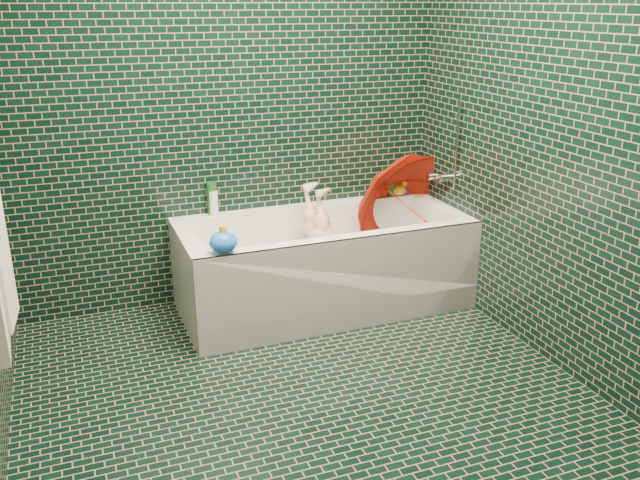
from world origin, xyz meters
name	(u,v)px	position (x,y,z in m)	size (l,w,h in m)	color
floor	(314,408)	(0.00, 0.00, 0.00)	(2.80, 2.80, 0.00)	black
wall_back	(228,95)	(0.00, 1.40, 1.25)	(2.80, 2.80, 0.00)	black
wall_front	(540,258)	(0.00, -1.40, 1.25)	(2.80, 2.80, 0.00)	black
wall_right	(574,120)	(1.30, 0.00, 1.25)	(2.80, 2.80, 0.00)	black
bathtub	(324,274)	(0.45, 1.01, 0.21)	(1.70, 0.75, 0.55)	white
bath_mat	(323,281)	(0.45, 1.02, 0.16)	(1.35, 0.47, 0.01)	green
water	(323,259)	(0.45, 1.02, 0.30)	(1.48, 0.53, 0.00)	silver
faucet	(446,171)	(1.26, 1.02, 0.77)	(0.18, 0.19, 0.55)	silver
child	(323,255)	(0.47, 1.07, 0.31)	(0.32, 0.21, 0.87)	#DFA58B
umbrella	(409,208)	(1.04, 1.07, 0.55)	(0.65, 0.65, 0.57)	red
soap_bottle_a	(419,194)	(1.25, 1.32, 0.55)	(0.10, 0.10, 0.26)	white
soap_bottle_b	(403,196)	(1.13, 1.32, 0.55)	(0.09, 0.09, 0.19)	#4F1D6F
soap_bottle_c	(402,194)	(1.14, 1.34, 0.55)	(0.13, 0.13, 0.16)	#154B1F
bottle_right_tall	(391,182)	(1.05, 1.34, 0.65)	(0.06, 0.06, 0.19)	#154B1F
bottle_right_pump	(411,178)	(1.21, 1.37, 0.65)	(0.05, 0.05, 0.20)	silver
bottle_left_tall	(212,198)	(-0.13, 1.36, 0.65)	(0.06, 0.06, 0.20)	#154B1F
bottle_left_short	(214,203)	(-0.13, 1.35, 0.63)	(0.05, 0.05, 0.15)	white
rubber_duck	(400,189)	(1.11, 1.33, 0.60)	(0.13, 0.10, 0.10)	yellow
bath_toy	(223,242)	(-0.23, 0.69, 0.61)	(0.18, 0.16, 0.14)	blue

